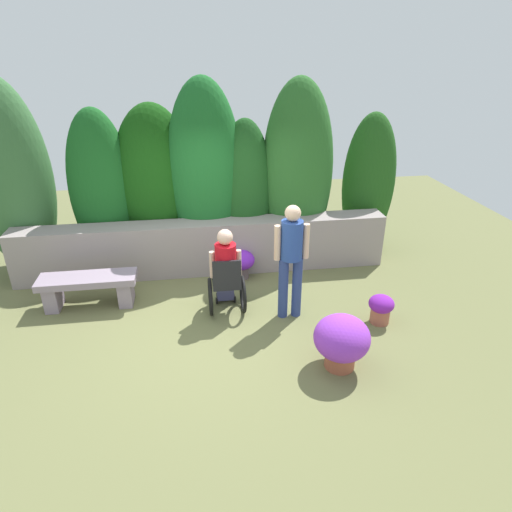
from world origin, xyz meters
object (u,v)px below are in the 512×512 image
Objects in this scene: stone_bench at (89,286)px; flower_pot_purple_near at (381,307)px; person_in_wheelchair at (226,274)px; flower_pot_red_accent at (342,340)px; person_standing_companion at (291,255)px; flower_pot_terracotta_by_wall at (241,262)px.

flower_pot_purple_near is at bearing -19.04° from stone_bench.
stone_bench is 2.11m from person_in_wheelchair.
person_standing_companion is at bearing 107.08° from flower_pot_red_accent.
flower_pot_red_accent reaches higher than stone_bench.
stone_bench is at bearing -166.86° from flower_pot_terracotta_by_wall.
flower_pot_purple_near is (4.18, -1.08, -0.08)m from stone_bench.
stone_bench is 3.09m from person_standing_companion.
flower_pot_red_accent is (0.94, -2.48, 0.09)m from flower_pot_terracotta_by_wall.
person_in_wheelchair reaches higher than flower_pot_terracotta_by_wall.
flower_pot_red_accent is (-0.87, -0.85, 0.14)m from flower_pot_purple_near.
flower_pot_terracotta_by_wall is (-1.81, 1.63, 0.05)m from flower_pot_purple_near.
stone_bench is at bearing 149.78° from flower_pot_red_accent.
stone_bench is 2.89× the size of flower_pot_terracotta_by_wall.
person_in_wheelchair is 1.96m from flower_pot_red_accent.
flower_pot_red_accent reaches higher than flower_pot_purple_near.
flower_pot_red_accent is at bearing -135.73° from flower_pot_purple_near.
person_in_wheelchair is 1.00m from person_standing_companion.
flower_pot_terracotta_by_wall is 2.65m from flower_pot_red_accent.
person_in_wheelchair is at bearing 152.61° from person_standing_companion.
flower_pot_purple_near is at bearing -11.31° from person_in_wheelchair.
stone_bench is 0.83× the size of person_standing_companion.
stone_bench reaches higher than flower_pot_terracotta_by_wall.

